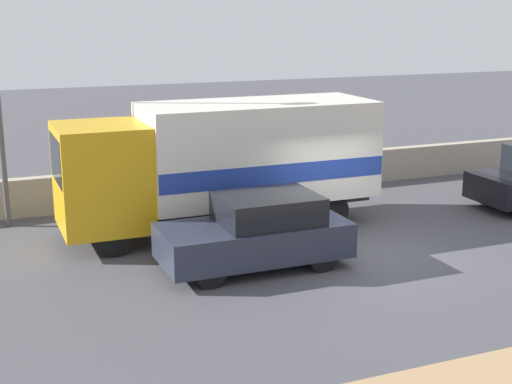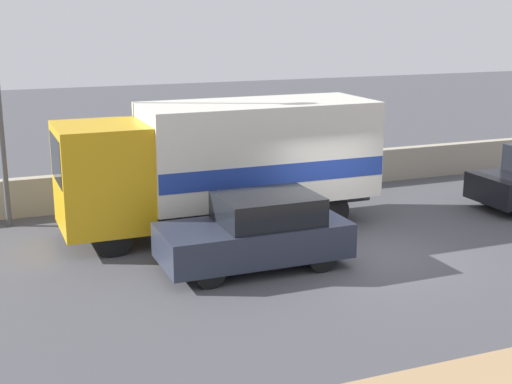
% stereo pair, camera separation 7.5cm
% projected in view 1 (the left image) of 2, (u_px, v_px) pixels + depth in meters
% --- Properties ---
extents(ground_plane, '(80.00, 80.00, 0.00)m').
position_uv_depth(ground_plane, '(358.00, 253.00, 16.39)').
color(ground_plane, '#47474C').
extents(stone_wall_backdrop, '(60.00, 0.35, 1.05)m').
position_uv_depth(stone_wall_backdrop, '(258.00, 176.00, 21.69)').
color(stone_wall_backdrop, '#A39984').
rests_on(stone_wall_backdrop, ground_plane).
extents(box_truck, '(7.88, 2.45, 3.21)m').
position_uv_depth(box_truck, '(227.00, 160.00, 17.73)').
color(box_truck, gold).
rests_on(box_truck, ground_plane).
extents(car_hatchback, '(4.06, 1.81, 1.59)m').
position_uv_depth(car_hatchback, '(258.00, 232.00, 15.32)').
color(car_hatchback, '#282D3D').
rests_on(car_hatchback, ground_plane).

